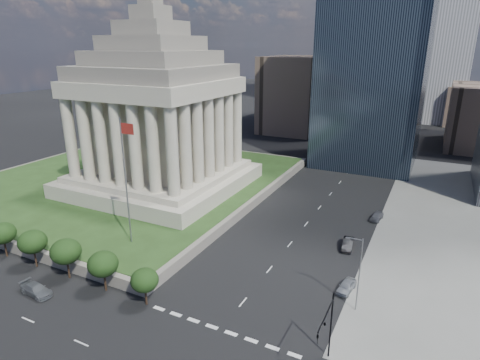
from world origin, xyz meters
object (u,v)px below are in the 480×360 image
Objects in this scene: traffic_signal_ne at (327,326)px; flagpole at (126,176)px; parked_sedan_far at (377,216)px; street_lamp_north at (358,270)px; parked_sedan_near at (346,286)px; war_memorial at (156,98)px; suv_grey at (36,290)px; parked_sedan_mid at (348,244)px.

flagpole is at bearing 163.29° from traffic_signal_ne.
flagpole is 4.61× the size of parked_sedan_far.
flagpole is 2.50× the size of traffic_signal_ne.
street_lamp_north is 30.35m from parked_sedan_far.
street_lamp_north is 2.34× the size of parked_sedan_near.
parked_sedan_near is at bearing 7.88° from flagpole.
war_memorial is 54.92m from street_lamp_north.
suv_grey is at bearing -121.54° from parked_sedan_far.
traffic_signal_ne is 27.84m from parked_sedan_mid.
street_lamp_north is (35.16, 1.00, -7.45)m from flagpole.
war_memorial is 53.61m from parked_sedan_near.
parked_sedan_far is (-1.00, 41.19, -4.51)m from traffic_signal_ne.
war_memorial is 8.99× the size of parked_sedan_far.
parked_sedan_far is at bearing 97.82° from parked_sedan_near.
suv_grey reaches higher than parked_sedan_near.
flagpole reaches higher than street_lamp_north.
flagpole is at bearing -178.37° from street_lamp_north.
street_lamp_north is at bearing 85.81° from traffic_signal_ne.
parked_sedan_near is (-1.00, 14.91, -4.52)m from traffic_signal_ne.
street_lamp_north is 6.38m from parked_sedan_near.
flagpole is at bearing -129.65° from parked_sedan_far.
parked_sedan_far is (33.33, 30.89, -12.38)m from flagpole.
traffic_signal_ne reaches higher than parked_sedan_near.
traffic_signal_ne is at bearing -94.19° from street_lamp_north.
suv_grey is (-3.84, -14.90, -12.37)m from flagpole.
war_memorial reaches higher than traffic_signal_ne.
flagpole is 35.85m from parked_sedan_near.
traffic_signal_ne is 1.87× the size of parked_sedan_near.
war_memorial is at bearing 164.81° from parked_sedan_mid.
street_lamp_north is at bearing -55.32° from parked_sedan_near.
suv_grey is 1.09× the size of parked_sedan_mid.
street_lamp_north is (47.33, -23.00, -15.74)m from war_memorial.
war_memorial reaches higher than parked_sedan_mid.
parked_sedan_mid is (34.67, 31.85, 0.03)m from suv_grey.
parked_sedan_near is at bearing 116.86° from street_lamp_north.
flagpole is 4.25× the size of parked_sedan_mid.
traffic_signal_ne is at bearing -16.71° from flagpole.
flagpole is 37.28m from parked_sedan_mid.
traffic_signal_ne is (34.33, -10.30, -7.86)m from flagpole.
flagpole is at bearing -9.87° from suv_grey.
war_memorial reaches higher than suv_grey.
parked_sedan_far is (-1.83, 29.89, -4.92)m from street_lamp_north.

